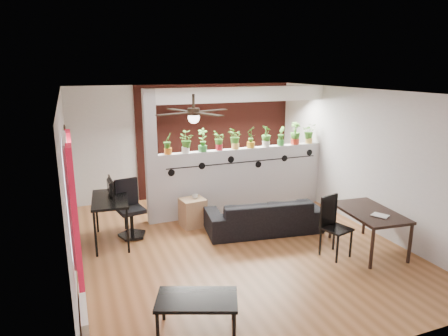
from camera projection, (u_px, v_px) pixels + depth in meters
room_shell at (236, 171)px, 6.60m from camera, size 6.30×7.10×2.90m
partition_wall at (243, 180)px, 8.39m from camera, size 3.60×0.18×1.35m
ceiling_header at (244, 94)px, 7.95m from camera, size 3.60×0.18×0.30m
pier_column at (151, 158)px, 7.57m from camera, size 0.22×0.20×2.60m
brick_panel at (218, 139)px, 9.57m from camera, size 3.90×0.05×2.60m
vine_decal at (245, 162)px, 8.20m from camera, size 3.31×0.01×0.30m
window_assembly at (71, 199)px, 4.57m from camera, size 0.09×1.30×1.55m
baseboard_heater at (84, 308)px, 4.92m from camera, size 0.08×1.00×0.18m
corkboard at (69, 169)px, 6.54m from camera, size 0.03×0.60×0.45m
framed_art at (66, 140)px, 6.37m from camera, size 0.03×0.34×0.44m
ceiling_fan at (194, 114)px, 5.80m from camera, size 1.19×1.19×0.43m
potted_plant_0 at (168, 143)px, 7.61m from camera, size 0.27×0.26×0.42m
potted_plant_1 at (185, 141)px, 7.74m from camera, size 0.27×0.28×0.43m
potted_plant_2 at (203, 139)px, 7.86m from camera, size 0.31×0.29×0.47m
potted_plant_3 at (219, 140)px, 7.99m from camera, size 0.18×0.22×0.39m
potted_plant_4 at (235, 138)px, 8.11m from camera, size 0.18×0.22×0.43m
potted_plant_5 at (251, 136)px, 8.23m from camera, size 0.30×0.29×0.45m
potted_plant_6 at (266, 135)px, 8.35m from camera, size 0.25×0.28×0.44m
potted_plant_7 at (281, 135)px, 8.48m from camera, size 0.24×0.26×0.41m
potted_plant_8 at (295, 133)px, 8.60m from camera, size 0.29×0.26×0.48m
potted_plant_9 at (309, 133)px, 8.72m from camera, size 0.28×0.27×0.44m
sofa at (264, 216)px, 7.41m from camera, size 2.11×1.07×0.59m
cube_shelf at (193, 212)px, 7.65m from camera, size 0.49×0.45×0.54m
cup at (195, 196)px, 7.59m from camera, size 0.14×0.14×0.09m
computer_desk at (110, 202)px, 6.83m from camera, size 0.68×1.16×0.81m
monitor at (108, 191)px, 6.92m from camera, size 0.30×0.06×0.17m
office_chair at (130, 212)px, 7.14m from camera, size 0.53×0.53×1.02m
dining_table at (369, 215)px, 6.56m from camera, size 0.88×1.33×0.69m
book at (378, 217)px, 6.23m from camera, size 0.27×0.30×0.02m
folding_chair at (332, 221)px, 6.40m from camera, size 0.49×0.49×0.99m
coffee_table at (197, 302)px, 4.54m from camera, size 1.05×0.81×0.43m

